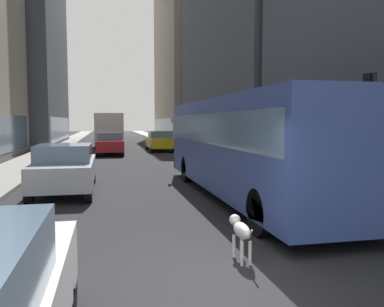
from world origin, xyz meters
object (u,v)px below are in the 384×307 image
box_truck (109,130)px  car_red_coupe (110,143)px  dalmatian_dog (241,230)px  transit_bus (245,141)px  traffic_light_near (371,119)px  car_silver_sedan (65,168)px  car_yellow_taxi (160,141)px

box_truck → car_red_coupe: bearing=-90.0°
dalmatian_dog → transit_bus: bearing=69.7°
box_truck → traffic_light_near: (6.10, -27.17, 0.77)m
car_red_coupe → dalmatian_dog: (1.99, -22.38, -0.31)m
car_red_coupe → box_truck: box_truck is taller
car_silver_sedan → traffic_light_near: (7.70, -5.24, 1.61)m
transit_bus → dalmatian_dog: transit_bus is taller
car_red_coupe → dalmatian_dog: size_ratio=4.29×
dalmatian_dog → traffic_light_near: 5.07m
dalmatian_dog → car_yellow_taxi: bearing=85.5°
car_yellow_taxi → box_truck: size_ratio=0.64×
car_red_coupe → traffic_light_near: 21.09m
car_red_coupe → car_yellow_taxi: size_ratio=0.86×
transit_bus → car_yellow_taxi: transit_bus is taller
car_silver_sedan → dalmatian_dog: bearing=-64.4°
box_truck → dalmatian_dog: box_truck is taller
car_red_coupe → box_truck: 7.10m
transit_bus → traffic_light_near: bearing=-56.5°
transit_bus → car_yellow_taxi: (0.00, 20.08, -0.95)m
traffic_light_near → car_yellow_taxi: bearing=95.2°
car_silver_sedan → car_yellow_taxi: bearing=72.7°
traffic_light_near → car_silver_sedan: bearing=145.8°
transit_bus → car_silver_sedan: 6.04m
box_truck → car_silver_sedan: bearing=-94.2°
transit_bus → car_red_coupe: bearing=103.3°
car_yellow_taxi → traffic_light_near: (2.10, -23.25, 1.61)m
car_yellow_taxi → car_silver_sedan: 18.87m
car_yellow_taxi → car_silver_sedan: bearing=-107.3°
car_silver_sedan → traffic_light_near: bearing=-34.2°
car_red_coupe → car_yellow_taxi: same height
car_yellow_taxi → car_silver_sedan: same height
transit_bus → dalmatian_dog: 5.93m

